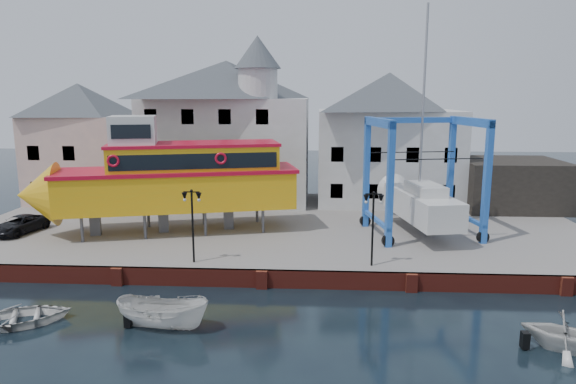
{
  "coord_description": "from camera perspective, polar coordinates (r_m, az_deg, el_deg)",
  "views": [
    {
      "loc": [
        2.98,
        -26.25,
        10.34
      ],
      "look_at": [
        1.0,
        7.0,
        4.0
      ],
      "focal_mm": 32.0,
      "sensor_mm": 36.0,
      "label": 1
    }
  ],
  "objects": [
    {
      "name": "hardstanding",
      "position": [
        38.64,
        -1.13,
        -3.98
      ],
      "size": [
        44.0,
        22.0,
        1.0
      ],
      "primitive_type": "cube",
      "color": "slate",
      "rests_on": "ground"
    },
    {
      "name": "van",
      "position": [
        39.66,
        -27.68,
        -3.23
      ],
      "size": [
        2.79,
        4.56,
        1.18
      ],
      "primitive_type": "imported",
      "rotation": [
        0.0,
        0.0,
        -0.21
      ],
      "color": "black",
      "rests_on": "hardstanding"
    },
    {
      "name": "building_pink",
      "position": [
        49.15,
        -21.97,
        5.11
      ],
      "size": [
        8.0,
        7.0,
        10.3
      ],
      "color": "#C29C96",
      "rests_on": "hardstanding"
    },
    {
      "name": "building_white_right",
      "position": [
        45.8,
        11.01,
        5.89
      ],
      "size": [
        12.0,
        8.0,
        11.2
      ],
      "color": "#BBBBB8",
      "rests_on": "hardstanding"
    },
    {
      "name": "travel_lift",
      "position": [
        36.41,
        14.12,
        -0.36
      ],
      "size": [
        7.95,
        10.29,
        15.09
      ],
      "rotation": [
        0.0,
        0.0,
        0.19
      ],
      "color": "#1D4CA4",
      "rests_on": "hardstanding"
    },
    {
      "name": "building_white_main",
      "position": [
        45.43,
        -6.6,
        6.92
      ],
      "size": [
        14.0,
        8.3,
        14.0
      ],
      "color": "#BBBBB8",
      "rests_on": "hardstanding"
    },
    {
      "name": "lamp_post_left",
      "position": [
        28.99,
        -10.61,
        -1.69
      ],
      "size": [
        1.12,
        0.32,
        4.2
      ],
      "color": "black",
      "rests_on": "hardstanding"
    },
    {
      "name": "quay_wall",
      "position": [
        28.29,
        -2.9,
        -9.59
      ],
      "size": [
        44.0,
        0.47,
        1.0
      ],
      "color": "maroon",
      "rests_on": "ground"
    },
    {
      "name": "shed_dark",
      "position": [
        46.7,
        23.43,
        0.84
      ],
      "size": [
        8.0,
        7.0,
        4.0
      ],
      "primitive_type": "cube",
      "color": "black",
      "rests_on": "hardstanding"
    },
    {
      "name": "lamp_post_right",
      "position": [
        28.29,
        9.46,
        -1.96
      ],
      "size": [
        1.12,
        0.32,
        4.2
      ],
      "color": "black",
      "rests_on": "hardstanding"
    },
    {
      "name": "motorboat_a",
      "position": [
        24.51,
        -13.68,
        -14.5
      ],
      "size": [
        4.52,
        2.18,
        1.68
      ],
      "primitive_type": "imported",
      "rotation": [
        0.0,
        0.0,
        1.44
      ],
      "color": "silver",
      "rests_on": "ground"
    },
    {
      "name": "motorboat_d",
      "position": [
        27.19,
        -27.59,
        -12.87
      ],
      "size": [
        5.26,
        4.65,
        0.9
      ],
      "primitive_type": "imported",
      "rotation": [
        0.0,
        0.0,
        2.0
      ],
      "color": "silver",
      "rests_on": "ground"
    },
    {
      "name": "tour_boat",
      "position": [
        35.86,
        -13.8,
        1.5
      ],
      "size": [
        18.78,
        8.74,
        7.96
      ],
      "rotation": [
        0.0,
        0.0,
        0.25
      ],
      "color": "#59595E",
      "rests_on": "hardstanding"
    },
    {
      "name": "motorboat_c",
      "position": [
        24.81,
        28.32,
        -15.22
      ],
      "size": [
        4.35,
        4.15,
        1.78
      ],
      "primitive_type": "imported",
      "rotation": [
        0.0,
        0.0,
        1.09
      ],
      "color": "silver",
      "rests_on": "ground"
    },
    {
      "name": "ground",
      "position": [
        28.37,
        -2.91,
        -10.61
      ],
      "size": [
        140.0,
        140.0,
        0.0
      ],
      "primitive_type": "plane",
      "color": "black",
      "rests_on": "ground"
    }
  ]
}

